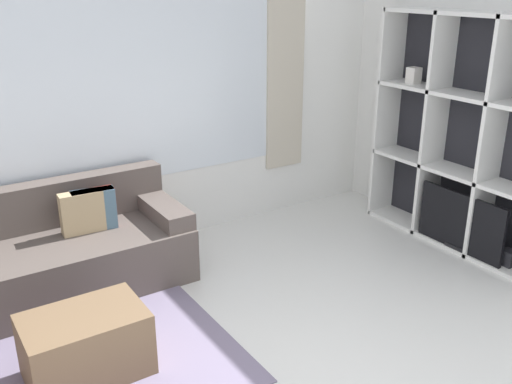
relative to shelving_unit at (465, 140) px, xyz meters
The scene contains 6 objects.
wall_back 3.02m from the shelving_unit, 147.66° to the left, with size 6.55×0.11×2.70m.
wall_right 0.40m from the shelving_unit, 34.59° to the left, with size 0.07×4.10×2.70m, color white.
area_rug 3.96m from the shelving_unit, behind, with size 2.49×1.78×0.01m, color slate.
shelving_unit is the anchor object (origin of this frame).
couch_main 3.60m from the shelving_unit, 161.37° to the left, with size 1.93×0.87×0.84m.
ottoman 3.64m from the shelving_unit, behind, with size 0.74×0.50×0.44m.
Camera 1 is at (-1.76, -1.82, 2.39)m, focal length 40.00 mm.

